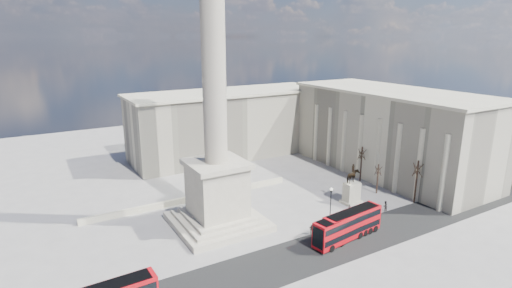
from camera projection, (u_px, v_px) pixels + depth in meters
The scene contains 17 objects.
ground at pixel (232, 237), 61.37m from camera, with size 180.00×180.00×0.00m, color gray.
asphalt_road at pixel (297, 258), 55.47m from camera, with size 120.00×9.00×0.01m, color black.
nelsons_column at pixel (216, 149), 62.18m from camera, with size 14.00×14.00×49.85m.
balustrade_wall at pixel (193, 198), 74.56m from camera, with size 40.00×0.60×1.10m, color beige.
building_east at pixel (390, 131), 89.23m from camera, with size 19.00×46.00×18.60m.
building_northeast at pixel (230, 123), 102.29m from camera, with size 51.00×17.00×16.60m.
red_bus_b at pixel (353, 223), 60.83m from camera, with size 10.87×3.54×4.33m.
red_bus_c at pixel (343, 228), 59.45m from camera, with size 10.74×3.76×4.26m.
red_bus_d at pixel (468, 189), 73.79m from camera, with size 11.78×4.04×4.68m.
victorian_lamp at pixel (331, 202), 65.49m from camera, with size 0.52×0.52×6.02m.
equestrian_statue at pixel (352, 190), 73.40m from camera, with size 3.55×2.66×7.51m.
bare_tree_near at pixel (418, 168), 72.39m from camera, with size 1.95×1.95×8.52m.
bare_tree_mid at pixel (378, 169), 77.20m from camera, with size 1.66×1.66×6.29m.
bare_tree_far at pixel (362, 153), 83.66m from camera, with size 1.94×1.94×7.91m.
pedestrian_walking at pixel (349, 209), 69.56m from camera, with size 0.57×0.37×1.55m, color black.
pedestrian_standing at pixel (385, 206), 70.24m from camera, with size 0.91×0.71×1.87m, color black.
pedestrian_crossing at pixel (311, 229), 62.09m from camera, with size 0.90×0.38×1.54m, color black.
Camera 1 is at (-24.84, -49.82, 29.77)m, focal length 28.00 mm.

